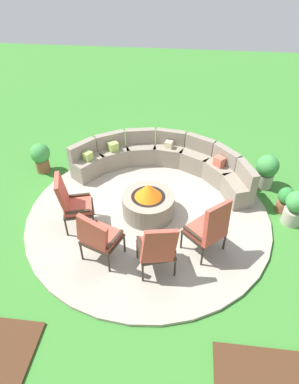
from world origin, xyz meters
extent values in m
plane|color=#387A2D|center=(0.00, 0.00, 0.00)|extent=(24.00, 24.00, 0.00)
cylinder|color=#9E9384|center=(0.00, 0.00, 0.03)|extent=(4.84, 4.84, 0.06)
cylinder|color=gray|center=(0.00, 0.00, 0.28)|extent=(1.03, 1.03, 0.44)
cylinder|color=black|center=(0.00, 0.00, 0.47)|extent=(0.67, 0.67, 0.06)
cone|color=orange|center=(0.00, 0.00, 0.64)|extent=(0.54, 0.54, 0.28)
cube|color=gray|center=(1.79, 0.66, 0.29)|extent=(0.66, 0.81, 0.46)
cube|color=gray|center=(1.92, 0.71, 0.70)|extent=(0.39, 0.71, 0.35)
cube|color=gray|center=(1.44, 1.24, 0.29)|extent=(0.79, 0.82, 0.46)
cube|color=gray|center=(1.55, 1.34, 0.70)|extent=(0.58, 0.63, 0.35)
cube|color=gray|center=(0.92, 1.67, 0.29)|extent=(0.83, 0.73, 0.46)
cube|color=gray|center=(0.99, 1.80, 0.70)|extent=(0.69, 0.47, 0.35)
cube|color=gray|center=(0.27, 1.88, 0.29)|extent=(0.75, 0.54, 0.46)
cube|color=gray|center=(0.29, 2.03, 0.70)|extent=(0.71, 0.26, 0.35)
cube|color=gray|center=(-0.41, 1.86, 0.29)|extent=(0.78, 0.59, 0.46)
cube|color=gray|center=(-0.44, 2.00, 0.70)|extent=(0.71, 0.30, 0.35)
cube|color=gray|center=(-1.03, 1.60, 0.29)|extent=(0.83, 0.76, 0.46)
cube|color=gray|center=(-1.11, 1.72, 0.70)|extent=(0.67, 0.51, 0.35)
cube|color=gray|center=(-1.53, 1.14, 0.29)|extent=(0.78, 0.83, 0.46)
cube|color=gray|center=(-1.64, 1.22, 0.70)|extent=(0.54, 0.65, 0.35)
cube|color=#93B756|center=(-1.49, 1.11, 0.62)|extent=(0.23, 0.24, 0.19)
cube|color=#93B756|center=(-1.00, 1.56, 0.63)|extent=(0.27, 0.27, 0.20)
cube|color=#BC5B47|center=(1.40, 1.21, 0.63)|extent=(0.28, 0.27, 0.21)
cube|color=beige|center=(0.27, 1.84, 0.61)|extent=(0.20, 0.18, 0.17)
cylinder|color=#2D2319|center=(-1.09, -0.17, 0.25)|extent=(0.04, 0.04, 0.38)
cylinder|color=#2D2319|center=(-0.94, -0.64, 0.25)|extent=(0.04, 0.04, 0.38)
cylinder|color=#2D2319|center=(-1.57, -0.31, 0.25)|extent=(0.04, 0.04, 0.38)
cylinder|color=#2D2319|center=(-1.43, -0.79, 0.25)|extent=(0.04, 0.04, 0.38)
cube|color=#2D2319|center=(-1.26, -0.48, 0.47)|extent=(0.67, 0.67, 0.05)
cube|color=#B24738|center=(-1.26, -0.48, 0.54)|extent=(0.62, 0.61, 0.09)
cube|color=#B24738|center=(-1.48, -0.54, 0.84)|extent=(0.31, 0.55, 0.73)
cube|color=#2D2319|center=(-1.33, -0.25, 0.60)|extent=(0.46, 0.18, 0.04)
cube|color=#2D2319|center=(-1.19, -0.70, 0.60)|extent=(0.46, 0.18, 0.04)
cylinder|color=#2D2319|center=(-0.81, -0.85, 0.25)|extent=(0.04, 0.04, 0.38)
cylinder|color=#2D2319|center=(-0.29, -1.05, 0.25)|extent=(0.04, 0.04, 0.38)
cylinder|color=#2D2319|center=(-0.99, -1.31, 0.25)|extent=(0.04, 0.04, 0.38)
cylinder|color=#2D2319|center=(-0.47, -1.51, 0.25)|extent=(0.04, 0.04, 0.38)
cube|color=#2D2319|center=(-0.64, -1.18, 0.47)|extent=(0.75, 0.71, 0.05)
cube|color=#B24738|center=(-0.64, -1.18, 0.54)|extent=(0.69, 0.65, 0.09)
cube|color=#B24738|center=(-0.73, -1.39, 0.79)|extent=(0.61, 0.34, 0.70)
cube|color=#2D2319|center=(-0.89, -1.09, 0.60)|extent=(0.21, 0.44, 0.04)
cube|color=#2D2319|center=(-0.39, -1.28, 0.60)|extent=(0.21, 0.44, 0.04)
cylinder|color=#2D2319|center=(-0.05, -1.16, 0.25)|extent=(0.04, 0.04, 0.38)
cylinder|color=#2D2319|center=(0.46, -0.99, 0.25)|extent=(0.04, 0.04, 0.38)
cylinder|color=#2D2319|center=(0.11, -1.64, 0.25)|extent=(0.04, 0.04, 0.38)
cylinder|color=#2D2319|center=(0.62, -1.47, 0.25)|extent=(0.04, 0.04, 0.38)
cube|color=#2D2319|center=(0.28, -1.32, 0.47)|extent=(0.71, 0.69, 0.05)
cube|color=#B24738|center=(0.28, -1.32, 0.54)|extent=(0.65, 0.63, 0.09)
cube|color=#B24738|center=(0.35, -1.53, 0.80)|extent=(0.59, 0.29, 0.69)
cube|color=#2D2319|center=(0.04, -1.40, 0.60)|extent=(0.19, 0.45, 0.04)
cube|color=#2D2319|center=(0.53, -1.24, 0.60)|extent=(0.19, 0.45, 0.04)
cylinder|color=#2D2319|center=(0.69, -0.85, 0.25)|extent=(0.04, 0.04, 0.38)
cylinder|color=#2D2319|center=(1.09, -0.43, 0.25)|extent=(0.04, 0.04, 0.38)
cylinder|color=#2D2319|center=(1.05, -1.19, 0.25)|extent=(0.04, 0.04, 0.38)
cylinder|color=#2D2319|center=(1.45, -0.78, 0.25)|extent=(0.04, 0.04, 0.38)
cube|color=#2D2319|center=(1.07, -0.81, 0.47)|extent=(0.81, 0.81, 0.05)
cube|color=#B24738|center=(1.07, -0.81, 0.54)|extent=(0.75, 0.75, 0.09)
cube|color=#B24738|center=(1.24, -0.97, 0.84)|extent=(0.45, 0.57, 0.76)
cube|color=#2D2319|center=(0.88, -1.01, 0.60)|extent=(0.36, 0.35, 0.04)
cube|color=#2D2319|center=(1.26, -0.61, 0.60)|extent=(0.36, 0.35, 0.04)
cylinder|color=#A89E8E|center=(2.82, 0.14, 0.16)|extent=(0.38, 0.38, 0.32)
sphere|color=#3D8E42|center=(2.82, 0.14, 0.52)|extent=(0.42, 0.42, 0.42)
cylinder|color=brown|center=(2.74, 0.48, 0.11)|extent=(0.30, 0.30, 0.23)
sphere|color=#2D7A33|center=(2.74, 0.48, 0.39)|extent=(0.35, 0.35, 0.35)
cylinder|color=#A89E8E|center=(2.46, 1.29, 0.17)|extent=(0.38, 0.38, 0.33)
sphere|color=#3D8E42|center=(2.46, 1.29, 0.54)|extent=(0.49, 0.49, 0.49)
cylinder|color=brown|center=(-2.69, 1.28, 0.16)|extent=(0.32, 0.32, 0.32)
sphere|color=#3D8E42|center=(-2.69, 1.28, 0.50)|extent=(0.46, 0.46, 0.46)
camera|label=1|loc=(0.61, -4.92, 4.57)|focal=30.92mm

